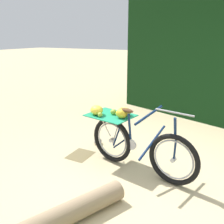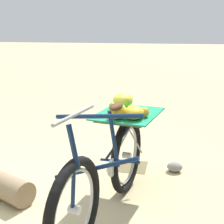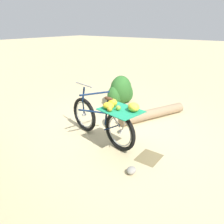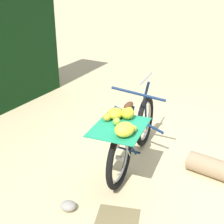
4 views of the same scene
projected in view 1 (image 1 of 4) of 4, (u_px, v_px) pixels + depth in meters
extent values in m
plane|color=#C6B284|center=(134.00, 179.00, 3.50)|extent=(60.00, 60.00, 0.00)
cube|color=black|center=(214.00, 57.00, 5.64)|extent=(2.28, 4.64, 2.96)
torus|color=black|center=(173.00, 160.00, 3.28)|extent=(0.20, 0.73, 0.73)
torus|color=#B7B7BC|center=(173.00, 160.00, 3.28)|extent=(0.13, 0.56, 0.57)
cylinder|color=#B7B7BC|center=(173.00, 160.00, 3.28)|extent=(0.09, 0.07, 0.06)
torus|color=black|center=(112.00, 140.00, 3.90)|extent=(0.20, 0.73, 0.73)
torus|color=#B7B7BC|center=(112.00, 140.00, 3.90)|extent=(0.13, 0.56, 0.57)
cylinder|color=#B7B7BC|center=(112.00, 140.00, 3.90)|extent=(0.09, 0.07, 0.06)
cylinder|color=#0F2347|center=(152.00, 142.00, 3.42)|extent=(0.70, 0.16, 0.30)
cylinder|color=#0F2347|center=(149.00, 115.00, 3.35)|extent=(0.71, 0.16, 0.11)
cylinder|color=#0F2347|center=(130.00, 129.00, 3.62)|extent=(0.12, 0.05, 0.49)
cylinder|color=#0F2347|center=(121.00, 142.00, 3.78)|extent=(0.38, 0.09, 0.05)
cylinder|color=#0F2347|center=(119.00, 129.00, 3.74)|extent=(0.32, 0.08, 0.47)
cylinder|color=#0F2347|center=(175.00, 150.00, 3.23)|extent=(0.05, 0.04, 0.30)
cylinder|color=#0F2347|center=(175.00, 128.00, 3.15)|extent=(0.10, 0.05, 0.30)
cylinder|color=gray|center=(174.00, 112.00, 3.11)|extent=(0.12, 0.52, 0.02)
ellipsoid|color=#4C2D19|center=(127.00, 110.00, 3.57)|extent=(0.13, 0.23, 0.06)
cylinder|color=#B7B7BC|center=(132.00, 145.00, 3.66)|extent=(0.05, 0.16, 0.16)
cylinder|color=#B7B7BC|center=(116.00, 130.00, 3.78)|extent=(0.20, 0.05, 0.39)
cylinder|color=#B7B7BC|center=(106.00, 127.00, 3.91)|extent=(0.24, 0.06, 0.39)
cube|color=brown|center=(111.00, 116.00, 3.79)|extent=(0.54, 0.67, 0.02)
cube|color=#1E8C60|center=(111.00, 115.00, 3.79)|extent=(0.65, 0.77, 0.01)
ellipsoid|color=gold|center=(125.00, 112.00, 3.75)|extent=(0.18, 0.21, 0.12)
ellipsoid|color=yellow|center=(97.00, 110.00, 3.78)|extent=(0.28, 0.29, 0.15)
ellipsoid|color=gold|center=(122.00, 113.00, 3.62)|extent=(0.15, 0.18, 0.14)
sphere|color=#8CAD38|center=(113.00, 112.00, 3.79)|extent=(0.09, 0.09, 0.09)
sphere|color=#8CAD38|center=(100.00, 115.00, 3.67)|extent=(0.08, 0.08, 0.08)
sphere|color=gold|center=(122.00, 110.00, 3.86)|extent=(0.09, 0.09, 0.09)
cylinder|color=#937A5B|center=(51.00, 222.00, 2.52)|extent=(1.74, 0.97, 0.24)
ellipsoid|color=gray|center=(98.00, 141.00, 4.61)|extent=(0.17, 0.14, 0.11)
cube|color=olive|center=(80.00, 155.00, 4.19)|extent=(0.44, 0.36, 0.01)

